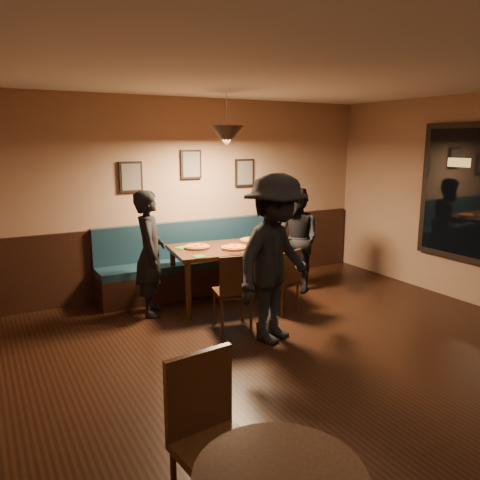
{
  "coord_description": "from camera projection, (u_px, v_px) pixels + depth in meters",
  "views": [
    {
      "loc": [
        -2.8,
        -3.0,
        2.18
      ],
      "look_at": [
        0.09,
        2.16,
        0.95
      ],
      "focal_mm": 35.6,
      "sensor_mm": 36.0,
      "label": 1
    }
  ],
  "objects": [
    {
      "name": "floor",
      "position": [
        347.0,
        385.0,
        4.35
      ],
      "size": [
        7.0,
        7.0,
        0.0
      ],
      "primitive_type": "plane",
      "color": "black",
      "rests_on": "ground"
    },
    {
      "name": "ceiling",
      "position": [
        363.0,
        62.0,
        3.77
      ],
      "size": [
        7.0,
        7.0,
        0.0
      ],
      "primitive_type": "plane",
      "rotation": [
        3.14,
        0.0,
        0.0
      ],
      "color": "silver",
      "rests_on": "ground"
    },
    {
      "name": "wall_back",
      "position": [
        191.0,
        195.0,
        7.05
      ],
      "size": [
        6.0,
        0.0,
        6.0
      ],
      "primitive_type": "plane",
      "rotation": [
        1.57,
        0.0,
        0.0
      ],
      "color": "#8C704F",
      "rests_on": "ground"
    },
    {
      "name": "wainscot",
      "position": [
        193.0,
        254.0,
        7.21
      ],
      "size": [
        5.88,
        0.06,
        1.0
      ],
      "primitive_type": "cube",
      "color": "black",
      "rests_on": "ground"
    },
    {
      "name": "booth_bench",
      "position": [
        200.0,
        258.0,
        6.98
      ],
      "size": [
        3.0,
        0.6,
        1.0
      ],
      "primitive_type": null,
      "color": "#0F232D",
      "rests_on": "ground"
    },
    {
      "name": "picture_left",
      "position": [
        131.0,
        177.0,
        6.53
      ],
      "size": [
        0.32,
        0.04,
        0.42
      ],
      "primitive_type": "cube",
      "color": "black",
      "rests_on": "wall_back"
    },
    {
      "name": "picture_center",
      "position": [
        191.0,
        164.0,
        6.93
      ],
      "size": [
        0.32,
        0.04,
        0.42
      ],
      "primitive_type": "cube",
      "color": "black",
      "rests_on": "wall_back"
    },
    {
      "name": "picture_right",
      "position": [
        244.0,
        173.0,
        7.39
      ],
      "size": [
        0.32,
        0.04,
        0.42
      ],
      "primitive_type": "cube",
      "color": "black",
      "rests_on": "wall_back"
    },
    {
      "name": "pendant_lamp",
      "position": [
        227.0,
        136.0,
        6.07
      ],
      "size": [
        0.44,
        0.44,
        0.25
      ],
      "primitive_type": "cone",
      "rotation": [
        3.14,
        0.0,
        0.0
      ],
      "color": "black",
      "rests_on": "ceiling"
    },
    {
      "name": "dining_table",
      "position": [
        227.0,
        275.0,
        6.45
      ],
      "size": [
        1.59,
        1.14,
        0.79
      ],
      "primitive_type": "cube",
      "rotation": [
        0.0,
        0.0,
        -0.14
      ],
      "color": "black",
      "rests_on": "floor"
    },
    {
      "name": "chair_near_left",
      "position": [
        232.0,
        291.0,
        5.59
      ],
      "size": [
        0.48,
        0.48,
        0.92
      ],
      "primitive_type": null,
      "rotation": [
        0.0,
        0.0,
        -0.21
      ],
      "color": "black",
      "rests_on": "floor"
    },
    {
      "name": "chair_near_right",
      "position": [
        280.0,
        281.0,
        6.13
      ],
      "size": [
        0.46,
        0.46,
        0.84
      ],
      "primitive_type": null,
      "rotation": [
        0.0,
        0.0,
        0.3
      ],
      "color": "black",
      "rests_on": "floor"
    },
    {
      "name": "diner_left",
      "position": [
        150.0,
        253.0,
        5.98
      ],
      "size": [
        0.56,
        0.68,
        1.59
      ],
      "primitive_type": "imported",
      "rotation": [
        0.0,
        0.0,
        1.23
      ],
      "color": "black",
      "rests_on": "floor"
    },
    {
      "name": "diner_right",
      "position": [
        296.0,
        240.0,
        6.95
      ],
      "size": [
        0.64,
        0.79,
        1.53
      ],
      "primitive_type": "imported",
      "rotation": [
        0.0,
        0.0,
        -1.49
      ],
      "color": "black",
      "rests_on": "floor"
    },
    {
      "name": "diner_front",
      "position": [
        275.0,
        259.0,
        5.16
      ],
      "size": [
        1.37,
        1.1,
        1.86
      ],
      "primitive_type": "imported",
      "rotation": [
        0.0,
        0.0,
        0.4
      ],
      "color": "black",
      "rests_on": "floor"
    },
    {
      "name": "pizza_a",
      "position": [
        197.0,
        247.0,
        6.3
      ],
      "size": [
        0.43,
        0.43,
        0.04
      ],
      "primitive_type": "cylinder",
      "rotation": [
        0.0,
        0.0,
        0.34
      ],
      "color": "orange",
      "rests_on": "dining_table"
    },
    {
      "name": "pizza_b",
      "position": [
        234.0,
        247.0,
        6.26
      ],
      "size": [
        0.43,
        0.43,
        0.04
      ],
      "primitive_type": "cylinder",
      "rotation": [
        0.0,
        0.0,
        -0.33
      ],
      "color": "#BF8B24",
      "rests_on": "dining_table"
    },
    {
      "name": "pizza_c",
      "position": [
        251.0,
        240.0,
        6.74
      ],
      "size": [
        0.35,
        0.35,
        0.04
      ],
      "primitive_type": "cylinder",
      "rotation": [
        0.0,
        0.0,
        -0.11
      ],
      "color": "gold",
      "rests_on": "dining_table"
    },
    {
      "name": "soda_glass",
      "position": [
        273.0,
        241.0,
        6.4
      ],
      "size": [
        0.07,
        0.07,
        0.15
      ],
      "primitive_type": "cylinder",
      "rotation": [
        0.0,
        0.0,
        0.07
      ],
      "color": "black",
      "rests_on": "dining_table"
    },
    {
      "name": "tabasco_bottle",
      "position": [
        267.0,
        240.0,
        6.55
      ],
      "size": [
        0.03,
        0.03,
        0.12
      ],
      "primitive_type": "cylinder",
      "rotation": [
        0.0,
        0.0,
        -0.3
      ],
      "color": "#8A0406",
      "rests_on": "dining_table"
    },
    {
      "name": "napkin_a",
      "position": [
        182.0,
        248.0,
        6.33
      ],
      "size": [
        0.2,
        0.2,
        0.01
      ],
      "primitive_type": "cube",
      "rotation": [
        0.0,
        0.0,
        0.44
      ],
      "color": "#217D23",
      "rests_on": "dining_table"
    },
    {
      "name": "napkin_b",
      "position": [
        200.0,
        256.0,
        5.85
      ],
      "size": [
        0.16,
        0.16,
        0.01
      ],
      "primitive_type": "cube",
      "rotation": [
        0.0,
        0.0,
        0.06
      ],
      "color": "#1D6D21",
      "rests_on": "dining_table"
    },
    {
      "name": "cutlery_set",
      "position": [
        238.0,
        254.0,
        5.98
      ],
      "size": [
        0.17,
        0.04,
        0.0
      ],
      "primitive_type": "cube",
      "rotation": [
        0.0,
        0.0,
        1.4
      ],
      "color": "silver",
      "rests_on": "dining_table"
    },
    {
      "name": "cafe_chair_far",
      "position": [
        218.0,
        446.0,
        2.68
      ],
      "size": [
        0.48,
        0.48,
        0.99
      ],
      "primitive_type": null,
      "rotation": [
        0.0,
        0.0,
        3.25
      ],
      "color": "black",
      "rests_on": "floor"
    }
  ]
}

